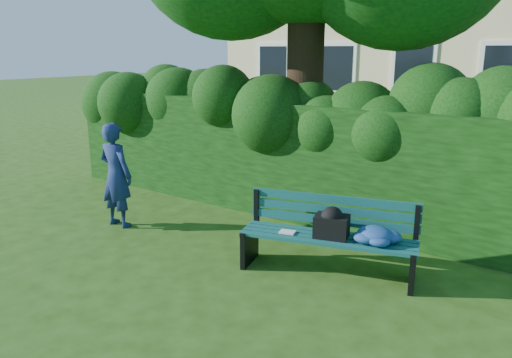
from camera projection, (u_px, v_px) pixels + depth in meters
The scene contains 4 objects.
ground at pixel (228, 262), 6.23m from camera, with size 80.00×80.00×0.00m, color #274710.
hedge at pixel (316, 161), 7.73m from camera, with size 10.00×1.00×1.80m.
park_bench at pixel (340, 234), 5.79m from camera, with size 2.11×1.09×0.89m.
man_reading at pixel (116, 175), 7.35m from camera, with size 0.57×0.37×1.56m, color navy.
Camera 1 is at (3.64, -4.48, 2.58)m, focal length 35.00 mm.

